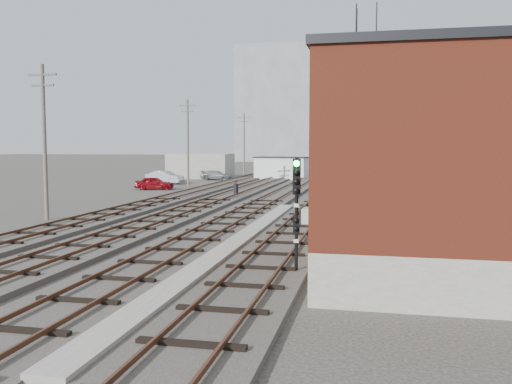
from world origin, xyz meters
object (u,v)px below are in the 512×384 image
(car_silver, at_px, (165,177))
(car_red, at_px, (155,183))
(signal_mast, at_px, (296,207))
(site_trailer, at_px, (282,168))
(switch_stand, at_px, (236,189))
(car_grey, at_px, (216,175))

(car_silver, bearing_deg, car_red, -155.70)
(signal_mast, xyz_separation_m, car_red, (-18.35, 31.75, -1.68))
(site_trailer, bearing_deg, switch_stand, -81.06)
(signal_mast, relative_size, car_red, 1.05)
(switch_stand, xyz_separation_m, car_silver, (-11.41, 12.52, 0.13))
(switch_stand, relative_size, site_trailer, 0.18)
(car_grey, bearing_deg, switch_stand, -157.32)
(switch_stand, height_order, car_silver, car_silver)
(signal_mast, height_order, site_trailer, signal_mast)
(switch_stand, relative_size, car_grey, 0.32)
(signal_mast, distance_m, car_silver, 44.50)
(signal_mast, distance_m, site_trailer, 51.03)
(signal_mast, height_order, car_silver, signal_mast)
(switch_stand, distance_m, car_red, 10.53)
(car_grey, bearing_deg, car_silver, 155.68)
(site_trailer, height_order, car_grey, site_trailer)
(signal_mast, height_order, car_grey, signal_mast)
(car_red, bearing_deg, switch_stand, -128.32)
(switch_stand, height_order, car_grey, switch_stand)
(car_red, relative_size, car_silver, 0.86)
(site_trailer, bearing_deg, car_red, -108.00)
(site_trailer, height_order, car_red, site_trailer)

